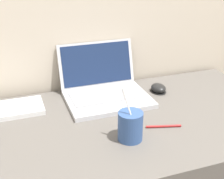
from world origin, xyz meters
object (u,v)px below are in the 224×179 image
object	(u,v)px
drink_cup	(130,125)
computer_mouse	(158,88)
pen	(164,126)

from	to	relation	value
drink_cup	computer_mouse	distance (m)	0.43
computer_mouse	pen	bearing A→B (deg)	-113.61
drink_cup	pen	world-z (taller)	drink_cup
drink_cup	pen	xyz separation A→B (m)	(0.15, 0.03, -0.05)
computer_mouse	drink_cup	bearing A→B (deg)	-130.57
computer_mouse	pen	size ratio (longest dim) A/B	0.68
drink_cup	computer_mouse	bearing A→B (deg)	49.43
computer_mouse	pen	xyz separation A→B (m)	(-0.13, -0.29, -0.01)
computer_mouse	pen	world-z (taller)	computer_mouse
drink_cup	pen	size ratio (longest dim) A/B	1.51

